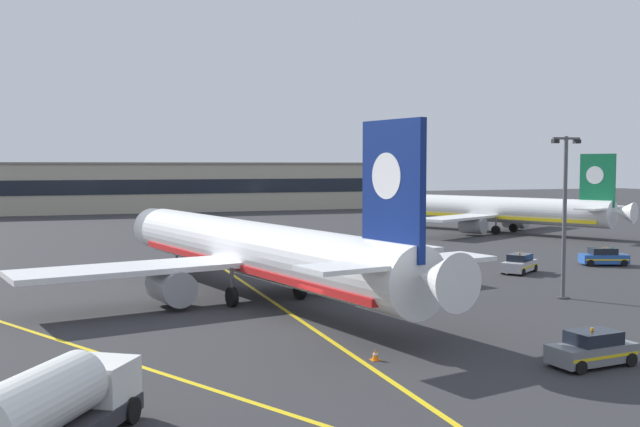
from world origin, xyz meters
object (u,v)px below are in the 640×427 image
(airliner_foreground, at_px, (254,251))
(airliner_background, at_px, (494,210))
(service_truck_fuel_white, at_px, (54,408))
(service_car_third, at_px, (592,350))
(safety_cone_by_tail, at_px, (375,355))
(service_car_second, at_px, (603,257))
(service_car_nearest, at_px, (520,264))
(apron_lamp_post, at_px, (565,214))
(safety_cone_by_nose_gear, at_px, (207,264))

(airliner_foreground, bearing_deg, airliner_background, 40.80)
(airliner_background, height_order, service_truck_fuel_white, airliner_background)
(service_car_third, bearing_deg, safety_cone_by_tail, 154.62)
(airliner_background, xyz_separation_m, service_car_second, (-9.02, -32.25, -2.33))
(service_car_nearest, xyz_separation_m, service_car_third, (-14.36, -26.39, 0.00))
(airliner_foreground, bearing_deg, service_car_nearest, 9.77)
(airliner_foreground, relative_size, safety_cone_by_tail, 74.77)
(airliner_foreground, xyz_separation_m, service_truck_fuel_white, (-13.14, -24.76, -1.88))
(service_car_nearest, height_order, service_truck_fuel_white, service_truck_fuel_white)
(service_car_second, bearing_deg, service_car_nearest, -171.82)
(service_car_nearest, height_order, service_car_third, same)
(service_car_second, bearing_deg, airliner_background, 74.38)
(airliner_foreground, height_order, apron_lamp_post, airliner_foreground)
(service_truck_fuel_white, xyz_separation_m, safety_cone_by_tail, (14.46, 6.94, -1.23))
(service_car_nearest, distance_m, service_car_third, 30.04)
(apron_lamp_post, xyz_separation_m, safety_cone_by_tail, (-19.08, -10.64, -5.69))
(apron_lamp_post, bearing_deg, service_truck_fuel_white, -152.34)
(service_car_second, bearing_deg, apron_lamp_post, -138.48)
(safety_cone_by_nose_gear, bearing_deg, apron_lamp_post, -50.13)
(airliner_foreground, distance_m, apron_lamp_post, 21.78)
(service_car_second, bearing_deg, service_car_third, -131.43)
(safety_cone_by_nose_gear, bearing_deg, airliner_background, 25.24)
(apron_lamp_post, bearing_deg, service_car_second, 41.52)
(service_car_nearest, xyz_separation_m, safety_cone_by_nose_gear, (-24.76, 12.98, -0.51))
(service_car_nearest, relative_size, service_car_third, 1.02)
(apron_lamp_post, distance_m, service_truck_fuel_white, 38.13)
(airliner_background, xyz_separation_m, service_car_third, (-33.60, -60.11, -2.33))
(safety_cone_by_nose_gear, bearing_deg, service_car_second, -18.21)
(service_car_third, xyz_separation_m, safety_cone_by_tail, (-9.08, 4.31, -0.51))
(airliner_foreground, xyz_separation_m, apron_lamp_post, (20.40, -7.18, 2.58))
(airliner_background, bearing_deg, service_car_second, -105.62)
(service_car_nearest, xyz_separation_m, service_truck_fuel_white, (-37.90, -29.02, 0.72))
(airliner_background, distance_m, apron_lamp_post, 51.04)
(service_car_second, xyz_separation_m, service_car_third, (-24.58, -27.86, 0.00))
(airliner_background, relative_size, service_car_third, 8.10)
(apron_lamp_post, distance_m, safety_cone_by_tail, 22.58)
(apron_lamp_post, distance_m, service_car_second, 20.15)
(airliner_foreground, distance_m, airliner_background, 58.13)
(service_car_third, distance_m, safety_cone_by_nose_gear, 40.72)
(airliner_background, bearing_deg, airliner_foreground, -139.20)
(service_truck_fuel_white, height_order, safety_cone_by_nose_gear, service_truck_fuel_white)
(service_car_third, bearing_deg, airliner_foreground, 115.18)
(service_car_nearest, bearing_deg, apron_lamp_post, -110.89)
(apron_lamp_post, xyz_separation_m, service_car_nearest, (4.37, 11.44, -5.18))
(apron_lamp_post, xyz_separation_m, service_truck_fuel_white, (-33.54, -17.58, -4.46))
(airliner_background, height_order, service_car_third, airliner_background)
(airliner_background, height_order, safety_cone_by_tail, airliner_background)
(safety_cone_by_tail, bearing_deg, service_car_third, -25.38)
(airliner_foreground, xyz_separation_m, service_car_nearest, (24.76, 4.26, -2.60))
(airliner_foreground, bearing_deg, safety_cone_by_nose_gear, 89.99)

